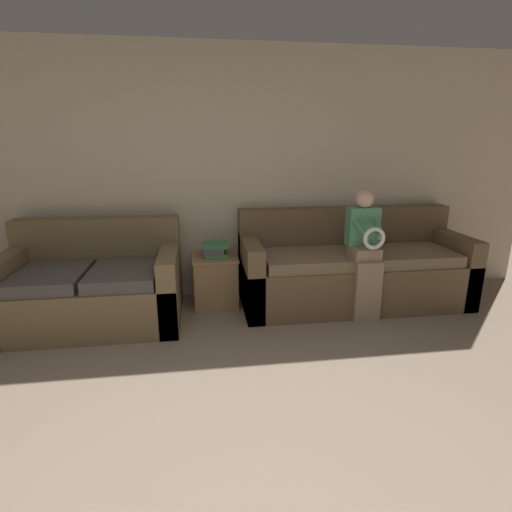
# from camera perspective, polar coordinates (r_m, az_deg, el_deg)

# --- Properties ---
(wall_back) EXTENTS (7.21, 0.06, 2.55)m
(wall_back) POSITION_cam_1_polar(r_m,az_deg,el_deg) (4.22, -6.80, 11.22)
(wall_back) COLOR beige
(wall_back) RESTS_ON ground_plane
(couch_main) EXTENTS (2.28, 0.87, 0.95)m
(couch_main) POSITION_cam_1_polar(r_m,az_deg,el_deg) (4.25, 13.52, -1.93)
(couch_main) COLOR brown
(couch_main) RESTS_ON ground_plane
(couch_side) EXTENTS (1.56, 0.97, 0.91)m
(couch_side) POSITION_cam_1_polar(r_m,az_deg,el_deg) (3.98, -22.14, -4.20)
(couch_side) COLOR brown
(couch_side) RESTS_ON ground_plane
(child_left_seated) EXTENTS (0.30, 0.37, 1.20)m
(child_left_seated) POSITION_cam_1_polar(r_m,az_deg,el_deg) (3.82, 15.29, 0.98)
(child_left_seated) COLOR gray
(child_left_seated) RESTS_ON ground_plane
(side_shelf) EXTENTS (0.45, 0.50, 0.51)m
(side_shelf) POSITION_cam_1_polar(r_m,az_deg,el_deg) (4.13, -5.81, -3.26)
(side_shelf) COLOR #9E7A51
(side_shelf) RESTS_ON ground_plane
(book_stack) EXTENTS (0.25, 0.30, 0.14)m
(book_stack) POSITION_cam_1_polar(r_m,az_deg,el_deg) (4.04, -5.93, 0.94)
(book_stack) COLOR #3D8451
(book_stack) RESTS_ON side_shelf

